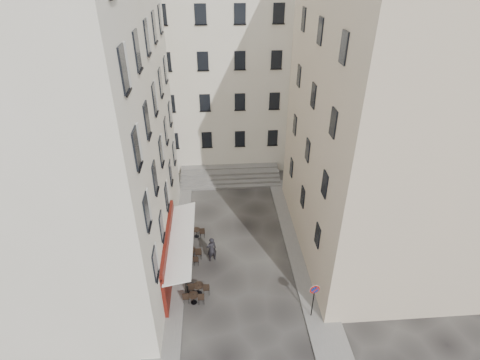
{
  "coord_description": "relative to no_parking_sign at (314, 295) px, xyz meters",
  "views": [
    {
      "loc": [
        -1.25,
        -16.92,
        18.05
      ],
      "look_at": [
        0.28,
        4.0,
        5.22
      ],
      "focal_mm": 28.0,
      "sensor_mm": 36.0,
      "label": 1
    }
  ],
  "objects": [
    {
      "name": "ground",
      "position": [
        -3.88,
        2.94,
        -1.79
      ],
      "size": [
        90.0,
        90.0,
        0.0
      ],
      "primitive_type": "plane",
      "color": "black",
      "rests_on": "ground"
    },
    {
      "name": "sidewalk_left",
      "position": [
        -8.38,
        6.94,
        -1.73
      ],
      "size": [
        2.0,
        22.0,
        0.12
      ],
      "primitive_type": "cube",
      "color": "slate",
      "rests_on": "ground"
    },
    {
      "name": "sidewalk_right",
      "position": [
        0.62,
        5.94,
        -1.73
      ],
      "size": [
        2.0,
        18.0,
        0.12
      ],
      "primitive_type": "cube",
      "color": "slate",
      "rests_on": "ground"
    },
    {
      "name": "building_left",
      "position": [
        -14.38,
        5.94,
        8.52
      ],
      "size": [
        12.2,
        16.2,
        20.6
      ],
      "color": "beige",
      "rests_on": "ground"
    },
    {
      "name": "building_right",
      "position": [
        6.62,
        6.44,
        7.52
      ],
      "size": [
        12.2,
        14.2,
        18.6
      ],
      "color": "beige",
      "rests_on": "ground"
    },
    {
      "name": "building_back",
      "position": [
        -4.88,
        21.94,
        7.52
      ],
      "size": [
        18.2,
        10.2,
        18.6
      ],
      "color": "beige",
      "rests_on": "ground"
    },
    {
      "name": "cafe_storefront",
      "position": [
        -8.2,
        3.94,
        0.09
      ],
      "size": [
        1.74,
        7.3,
        3.5
      ],
      "color": "#4E120B",
      "rests_on": "ground"
    },
    {
      "name": "stone_steps",
      "position": [
        -3.88,
        15.51,
        -1.39
      ],
      "size": [
        9.0,
        3.15,
        0.8
      ],
      "color": "#62605D",
      "rests_on": "ground"
    },
    {
      "name": "bollard_near",
      "position": [
        -7.13,
        1.94,
        -1.27
      ],
      "size": [
        0.12,
        0.12,
        0.98
      ],
      "color": "black",
      "rests_on": "ground"
    },
    {
      "name": "bollard_mid",
      "position": [
        -7.13,
        5.44,
        -1.27
      ],
      "size": [
        0.12,
        0.12,
        0.98
      ],
      "color": "black",
      "rests_on": "ground"
    },
    {
      "name": "bollard_far",
      "position": [
        -7.13,
        8.94,
        -1.27
      ],
      "size": [
        0.12,
        0.12,
        0.98
      ],
      "color": "black",
      "rests_on": "ground"
    },
    {
      "name": "no_parking_sign",
      "position": [
        0.0,
        0.0,
        0.0
      ],
      "size": [
        0.58,
        0.13,
        2.53
      ],
      "rotation": [
        0.0,
        0.0,
        0.13
      ],
      "color": "black",
      "rests_on": "ground"
    },
    {
      "name": "bistro_table_a",
      "position": [
        -6.77,
        1.52,
        -1.33
      ],
      "size": [
        1.28,
        0.6,
        0.9
      ],
      "color": "black",
      "rests_on": "ground"
    },
    {
      "name": "bistro_table_b",
      "position": [
        -6.49,
        2.22,
        -1.32
      ],
      "size": [
        1.32,
        0.62,
        0.93
      ],
      "color": "black",
      "rests_on": "ground"
    },
    {
      "name": "bistro_table_c",
      "position": [
        -7.12,
        4.78,
        -1.38
      ],
      "size": [
        1.15,
        0.54,
        0.81
      ],
      "color": "black",
      "rests_on": "ground"
    },
    {
      "name": "bistro_table_d",
      "position": [
        -7.07,
        5.38,
        -1.28
      ],
      "size": [
        1.42,
        0.67,
        1.0
      ],
      "color": "black",
      "rests_on": "ground"
    },
    {
      "name": "bistro_table_e",
      "position": [
        -6.77,
        7.64,
        -1.34
      ],
      "size": [
        1.25,
        0.59,
        0.88
      ],
      "color": "black",
      "rests_on": "ground"
    },
    {
      "name": "pedestrian",
      "position": [
        -5.65,
        5.13,
        -0.85
      ],
      "size": [
        0.81,
        0.69,
        1.89
      ],
      "primitive_type": "imported",
      "rotation": [
        0.0,
        0.0,
        3.56
      ],
      "color": "black",
      "rests_on": "ground"
    }
  ]
}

